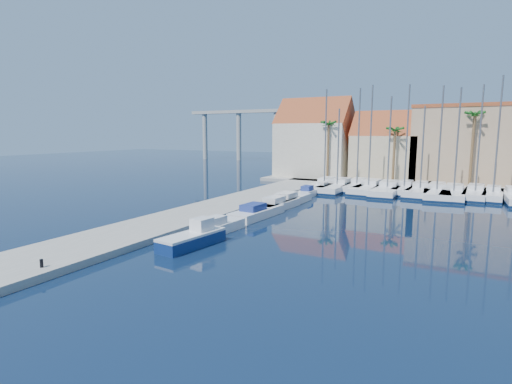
% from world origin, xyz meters
% --- Properties ---
extents(ground, '(260.00, 260.00, 0.00)m').
position_xyz_m(ground, '(0.00, 0.00, 0.00)').
color(ground, black).
rests_on(ground, ground).
extents(quay_west, '(6.00, 77.00, 0.50)m').
position_xyz_m(quay_west, '(-9.00, 13.50, 0.25)').
color(quay_west, gray).
rests_on(quay_west, ground).
extents(shore_north, '(54.00, 16.00, 0.50)m').
position_xyz_m(shore_north, '(10.00, 48.00, 0.25)').
color(shore_north, gray).
rests_on(shore_north, ground).
extents(bollard, '(0.19, 0.19, 0.48)m').
position_xyz_m(bollard, '(-6.96, -5.70, 0.74)').
color(bollard, black).
rests_on(bollard, quay_west).
extents(fishing_boat, '(2.40, 5.53, 1.87)m').
position_xyz_m(fishing_boat, '(-3.08, 3.14, 0.62)').
color(fishing_boat, navy).
rests_on(fishing_boat, ground).
extents(motorboat_west_0, '(2.01, 5.16, 1.40)m').
position_xyz_m(motorboat_west_0, '(-3.66, 7.22, 0.51)').
color(motorboat_west_0, white).
rests_on(motorboat_west_0, ground).
extents(motorboat_west_1, '(2.68, 7.09, 1.40)m').
position_xyz_m(motorboat_west_1, '(-3.73, 13.86, 0.51)').
color(motorboat_west_1, white).
rests_on(motorboat_west_1, ground).
extents(motorboat_west_2, '(2.59, 6.79, 1.40)m').
position_xyz_m(motorboat_west_2, '(-3.80, 18.53, 0.51)').
color(motorboat_west_2, white).
rests_on(motorboat_west_2, ground).
extents(motorboat_west_3, '(2.65, 7.52, 1.40)m').
position_xyz_m(motorboat_west_3, '(-3.92, 21.99, 0.51)').
color(motorboat_west_3, white).
rests_on(motorboat_west_3, ground).
extents(motorboat_west_4, '(1.74, 5.10, 1.40)m').
position_xyz_m(motorboat_west_4, '(-4.00, 28.30, 0.51)').
color(motorboat_west_4, white).
rests_on(motorboat_west_4, ground).
extents(motorboat_west_5, '(1.77, 5.14, 1.40)m').
position_xyz_m(motorboat_west_5, '(-3.65, 33.13, 0.51)').
color(motorboat_west_5, white).
rests_on(motorboat_west_5, ground).
extents(motorboat_west_6, '(2.57, 6.59, 1.40)m').
position_xyz_m(motorboat_west_6, '(-3.00, 38.56, 0.51)').
color(motorboat_west_6, white).
rests_on(motorboat_west_6, ground).
extents(sailboat_0, '(2.94, 11.09, 13.87)m').
position_xyz_m(sailboat_0, '(-4.02, 35.32, 0.59)').
color(sailboat_0, white).
rests_on(sailboat_0, ground).
extents(sailboat_1, '(3.51, 11.83, 11.21)m').
position_xyz_m(sailboat_1, '(-2.09, 35.18, 0.55)').
color(sailboat_1, white).
rests_on(sailboat_1, ground).
extents(sailboat_2, '(2.63, 9.35, 13.94)m').
position_xyz_m(sailboat_2, '(0.19, 36.68, 0.62)').
color(sailboat_2, white).
rests_on(sailboat_2, ground).
extents(sailboat_3, '(3.74, 11.25, 14.14)m').
position_xyz_m(sailboat_3, '(2.08, 35.81, 0.59)').
color(sailboat_3, white).
rests_on(sailboat_3, ground).
extents(sailboat_4, '(3.18, 11.65, 12.56)m').
position_xyz_m(sailboat_4, '(4.55, 35.34, 0.56)').
color(sailboat_4, white).
rests_on(sailboat_4, ground).
extents(sailboat_5, '(2.46, 8.91, 14.11)m').
position_xyz_m(sailboat_5, '(6.43, 36.88, 0.63)').
color(sailboat_5, white).
rests_on(sailboat_5, ground).
extents(sailboat_6, '(3.46, 10.77, 11.31)m').
position_xyz_m(sailboat_6, '(8.51, 36.29, 0.56)').
color(sailboat_6, white).
rests_on(sailboat_6, ground).
extents(sailboat_7, '(3.97, 11.84, 13.64)m').
position_xyz_m(sailboat_7, '(10.39, 35.89, 0.58)').
color(sailboat_7, white).
rests_on(sailboat_7, ground).
extents(sailboat_8, '(2.97, 10.56, 13.28)m').
position_xyz_m(sailboat_8, '(12.38, 35.53, 0.59)').
color(sailboat_8, white).
rests_on(sailboat_8, ground).
extents(sailboat_9, '(3.16, 9.73, 13.62)m').
position_xyz_m(sailboat_9, '(14.72, 36.70, 0.61)').
color(sailboat_9, white).
rests_on(sailboat_9, ground).
extents(sailboat_10, '(2.79, 8.25, 14.51)m').
position_xyz_m(sailboat_10, '(16.59, 36.28, 0.67)').
color(sailboat_10, white).
rests_on(sailboat_10, ground).
extents(building_0, '(12.30, 9.00, 13.50)m').
position_xyz_m(building_0, '(-10.00, 47.00, 6.52)').
color(building_0, beige).
rests_on(building_0, shore_north).
extents(building_1, '(10.30, 8.00, 11.00)m').
position_xyz_m(building_1, '(2.00, 47.00, 5.30)').
color(building_1, tan).
rests_on(building_1, shore_north).
extents(building_2, '(14.20, 10.20, 11.50)m').
position_xyz_m(building_2, '(13.00, 48.00, 6.26)').
color(building_2, tan).
rests_on(building_2, shore_north).
extents(palm_0, '(2.60, 2.60, 10.15)m').
position_xyz_m(palm_0, '(-6.00, 42.00, 9.08)').
color(palm_0, brown).
rests_on(palm_0, shore_north).
extents(palm_1, '(2.60, 2.60, 9.15)m').
position_xyz_m(palm_1, '(4.00, 42.00, 8.14)').
color(palm_1, brown).
rests_on(palm_1, shore_north).
extents(palm_2, '(2.60, 2.60, 11.15)m').
position_xyz_m(palm_2, '(14.00, 42.00, 10.02)').
color(palm_2, brown).
rests_on(palm_2, shore_north).
extents(viaduct, '(48.00, 2.20, 14.45)m').
position_xyz_m(viaduct, '(-39.07, 82.00, 10.25)').
color(viaduct, '#9E9E99').
rests_on(viaduct, ground).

